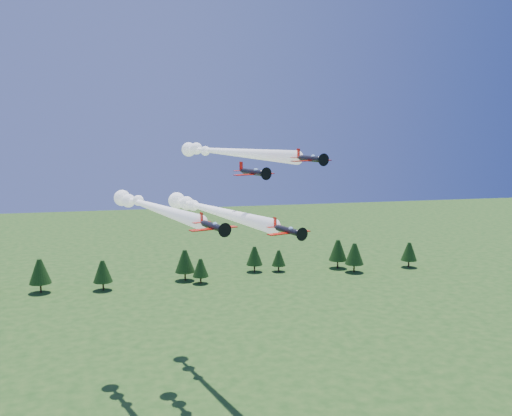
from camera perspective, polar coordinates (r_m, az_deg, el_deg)
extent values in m
cylinder|color=black|center=(89.93, 3.17, -2.24)|extent=(2.63, 5.48, 1.01)
cone|color=black|center=(87.37, 4.34, -2.56)|extent=(1.24, 1.17, 1.01)
cone|color=black|center=(86.89, 4.57, -2.62)|extent=(0.56, 0.57, 0.44)
cylinder|color=black|center=(86.75, 4.63, -2.64)|extent=(2.02, 0.69, 2.11)
cube|color=red|center=(89.66, 3.31, -2.48)|extent=(7.50, 3.58, 0.12)
cube|color=red|center=(92.85, 1.93, -1.88)|extent=(3.04, 1.71, 0.07)
cube|color=red|center=(92.80, 1.90, -1.38)|extent=(0.38, 0.94, 1.46)
ellipsoid|color=#99C8ED|center=(89.12, 3.50, -2.08)|extent=(1.06, 1.37, 0.63)
sphere|color=white|center=(119.98, -6.21, 0.30)|extent=(2.30, 2.30, 2.30)
sphere|color=white|center=(123.92, -7.06, 0.53)|extent=(3.00, 3.00, 3.00)
sphere|color=white|center=(127.88, -7.86, 0.75)|extent=(3.70, 3.70, 3.70)
cylinder|color=black|center=(92.81, -4.39, -1.81)|extent=(2.90, 6.01, 1.10)
cone|color=black|center=(89.76, -3.38, -2.14)|extent=(1.36, 1.29, 1.10)
cone|color=black|center=(89.19, -3.19, -2.20)|extent=(0.62, 0.62, 0.49)
cylinder|color=black|center=(89.02, -3.13, -2.22)|extent=(2.22, 0.76, 2.32)
cube|color=red|center=(92.48, -4.26, -2.07)|extent=(8.23, 3.96, 0.13)
cube|color=red|center=(96.27, -5.44, -1.44)|extent=(3.34, 1.89, 0.08)
cube|color=red|center=(96.22, -5.48, -0.91)|extent=(0.42, 1.03, 1.60)
ellipsoid|color=#99C8ED|center=(91.86, -4.11, -1.63)|extent=(1.17, 1.51, 0.69)
sphere|color=white|center=(125.57, -11.82, 0.61)|extent=(2.30, 2.30, 2.30)
sphere|color=white|center=(129.76, -12.47, 0.83)|extent=(3.00, 3.00, 3.00)
sphere|color=white|center=(133.96, -13.09, 1.03)|extent=(3.70, 3.70, 3.70)
cylinder|color=black|center=(99.70, 5.43, 4.93)|extent=(2.51, 5.67, 1.04)
cone|color=black|center=(97.01, 6.51, 4.84)|extent=(1.25, 1.18, 1.04)
cone|color=black|center=(96.51, 6.73, 4.82)|extent=(0.57, 0.57, 0.46)
cylinder|color=black|center=(96.36, 6.79, 4.81)|extent=(2.11, 0.63, 2.18)
cube|color=red|center=(99.37, 5.56, 4.73)|extent=(7.77, 3.41, 0.12)
cube|color=red|center=(102.76, 4.27, 5.07)|extent=(3.13, 1.66, 0.07)
cube|color=red|center=(102.81, 4.25, 5.53)|extent=(0.36, 0.97, 1.50)
ellipsoid|color=#99C8ED|center=(98.90, 5.74, 5.15)|extent=(1.05, 1.40, 0.65)
sphere|color=white|center=(138.89, -5.01, 5.80)|extent=(2.30, 2.30, 2.30)
sphere|color=white|center=(144.15, -5.93, 5.86)|extent=(3.00, 3.00, 3.00)
sphere|color=white|center=(149.44, -6.78, 5.92)|extent=(3.70, 3.70, 3.70)
cylinder|color=black|center=(103.13, -0.32, 3.60)|extent=(3.10, 5.87, 1.09)
cone|color=black|center=(100.30, 0.76, 3.48)|extent=(1.36, 1.30, 1.09)
cone|color=black|center=(99.77, 0.98, 3.45)|extent=(0.62, 0.63, 0.48)
cylinder|color=black|center=(99.62, 1.04, 3.45)|extent=(2.15, 0.85, 2.28)
cube|color=red|center=(102.79, -0.19, 3.39)|extent=(8.03, 4.22, 0.13)
cube|color=red|center=(106.34, -1.47, 3.76)|extent=(3.27, 1.98, 0.08)
cube|color=red|center=(106.38, -1.50, 4.23)|extent=(0.46, 1.00, 1.57)
ellipsoid|color=#99C8ED|center=(102.28, -0.02, 3.81)|extent=(1.19, 1.50, 0.68)
cylinder|color=#382314|center=(210.50, -7.10, -6.77)|extent=(0.60, 0.60, 3.16)
cone|color=black|center=(209.13, -7.12, -5.28)|extent=(7.21, 7.21, 8.12)
cylinder|color=#382314|center=(221.84, 2.28, -6.06)|extent=(0.60, 0.60, 2.34)
cone|color=black|center=(220.86, 2.29, -5.01)|extent=(5.34, 5.34, 6.01)
cylinder|color=#382314|center=(229.15, 8.17, -5.57)|extent=(0.60, 0.60, 3.16)
cone|color=black|center=(227.90, 8.19, -4.19)|extent=(7.23, 7.23, 8.14)
cylinder|color=#382314|center=(206.11, -5.55, -7.16)|extent=(0.60, 0.60, 2.51)
cone|color=black|center=(204.99, -5.57, -5.96)|extent=(5.73, 5.73, 6.45)
cylinder|color=#382314|center=(223.86, 9.78, -5.93)|extent=(0.60, 0.60, 3.16)
cone|color=black|center=(222.58, 9.81, -4.52)|extent=(7.22, 7.22, 8.12)
cylinder|color=#382314|center=(203.65, -15.03, -7.54)|extent=(0.60, 0.60, 2.90)
cone|color=black|center=(202.35, -15.08, -6.12)|extent=(6.62, 6.62, 7.45)
cylinder|color=#382314|center=(221.20, -0.15, -6.04)|extent=(0.60, 0.60, 2.76)
cone|color=black|center=(220.06, -0.15, -4.79)|extent=(6.32, 6.32, 7.11)
cylinder|color=#382314|center=(236.21, 15.02, -5.40)|extent=(0.60, 0.60, 2.80)
cone|color=black|center=(235.13, 15.06, -4.22)|extent=(6.40, 6.40, 7.20)
cylinder|color=#382314|center=(207.09, -20.72, -7.48)|extent=(0.60, 0.60, 3.22)
cone|color=black|center=(205.68, -20.80, -5.93)|extent=(7.37, 7.37, 8.29)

